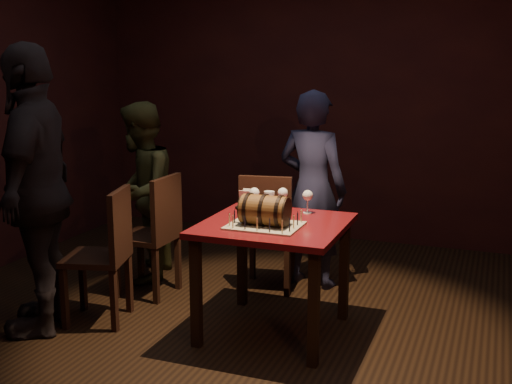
# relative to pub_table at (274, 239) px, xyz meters

# --- Properties ---
(room_shell) EXTENTS (5.04, 5.04, 2.80)m
(room_shell) POSITION_rel_pub_table_xyz_m (-0.18, -0.09, 0.76)
(room_shell) COLOR black
(room_shell) RESTS_ON ground
(pub_table) EXTENTS (0.90, 0.90, 0.75)m
(pub_table) POSITION_rel_pub_table_xyz_m (0.00, 0.00, 0.00)
(pub_table) COLOR #4F0D12
(pub_table) RESTS_ON ground
(cake_board) EXTENTS (0.45, 0.35, 0.01)m
(cake_board) POSITION_rel_pub_table_xyz_m (-0.02, -0.12, 0.12)
(cake_board) COLOR #9E9680
(cake_board) RESTS_ON pub_table
(barrel_cake) EXTENTS (0.35, 0.20, 0.20)m
(barrel_cake) POSITION_rel_pub_table_xyz_m (-0.02, -0.12, 0.22)
(barrel_cake) COLOR brown
(barrel_cake) RESTS_ON cake_board
(birthday_candles) EXTENTS (0.40, 0.30, 0.09)m
(birthday_candles) POSITION_rel_pub_table_xyz_m (-0.02, -0.12, 0.16)
(birthday_candles) COLOR #D4BC7E
(birthday_candles) RESTS_ON cake_board
(wine_glass_left) EXTENTS (0.07, 0.07, 0.16)m
(wine_glass_left) POSITION_rel_pub_table_xyz_m (-0.24, 0.27, 0.23)
(wine_glass_left) COLOR silver
(wine_glass_left) RESTS_ON pub_table
(wine_glass_mid) EXTENTS (0.07, 0.07, 0.16)m
(wine_glass_mid) POSITION_rel_pub_table_xyz_m (-0.06, 0.34, 0.23)
(wine_glass_mid) COLOR silver
(wine_glass_mid) RESTS_ON pub_table
(wine_glass_right) EXTENTS (0.07, 0.07, 0.16)m
(wine_glass_right) POSITION_rel_pub_table_xyz_m (0.13, 0.32, 0.23)
(wine_glass_right) COLOR silver
(wine_glass_right) RESTS_ON pub_table
(pint_of_ale) EXTENTS (0.07, 0.07, 0.15)m
(pint_of_ale) POSITION_rel_pub_table_xyz_m (-0.12, 0.24, 0.18)
(pint_of_ale) COLOR silver
(pint_of_ale) RESTS_ON pub_table
(menu_card) EXTENTS (0.10, 0.05, 0.13)m
(menu_card) POSITION_rel_pub_table_xyz_m (-0.31, 0.32, 0.17)
(menu_card) COLOR white
(menu_card) RESTS_ON pub_table
(chair_back) EXTENTS (0.46, 0.46, 0.93)m
(chair_back) POSITION_rel_pub_table_xyz_m (-0.30, 0.71, -0.12)
(chair_back) COLOR black
(chair_back) RESTS_ON ground
(chair_left_rear) EXTENTS (0.41, 0.41, 0.93)m
(chair_left_rear) POSITION_rel_pub_table_xyz_m (-1.06, 0.33, -0.12)
(chair_left_rear) COLOR black
(chair_left_rear) RESTS_ON ground
(chair_left_front) EXTENTS (0.49, 0.49, 0.93)m
(chair_left_front) POSITION_rel_pub_table_xyz_m (-1.12, -0.23, -0.12)
(chair_left_front) COLOR black
(chair_left_front) RESTS_ON ground
(person_back) EXTENTS (0.62, 0.47, 1.56)m
(person_back) POSITION_rel_pub_table_xyz_m (-0.03, 0.99, 0.14)
(person_back) COLOR #1B1C37
(person_back) RESTS_ON ground
(person_left_rear) EXTENTS (0.72, 0.83, 1.45)m
(person_left_rear) POSITION_rel_pub_table_xyz_m (-1.36, 0.61, 0.09)
(person_left_rear) COLOR #414221
(person_left_rear) RESTS_ON ground
(person_left_front) EXTENTS (0.85, 1.20, 1.89)m
(person_left_front) POSITION_rel_pub_table_xyz_m (-1.46, -0.48, 0.31)
(person_left_front) COLOR black
(person_left_front) RESTS_ON ground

